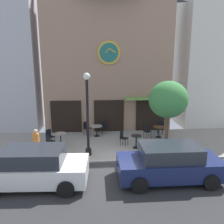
% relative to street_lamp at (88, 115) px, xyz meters
% --- Properties ---
extents(ground_plane, '(27.81, 10.94, 0.13)m').
position_rel_street_lamp_xyz_m(ground_plane, '(1.45, -1.22, -2.26)').
color(ground_plane, gray).
extents(clock_building, '(9.15, 3.48, 10.88)m').
position_rel_street_lamp_xyz_m(clock_building, '(1.42, 5.35, 3.35)').
color(clock_building, '#9E7A66').
rests_on(clock_building, ground_plane).
extents(neighbor_building_left, '(5.42, 4.19, 12.39)m').
position_rel_street_lamp_xyz_m(neighbor_building_left, '(-6.38, 6.34, 3.96)').
color(neighbor_building_left, '#B2B2BC').
rests_on(neighbor_building_left, ground_plane).
extents(neighbor_building_right, '(6.21, 3.16, 12.63)m').
position_rel_street_lamp_xyz_m(neighbor_building_right, '(10.25, 5.82, 4.08)').
color(neighbor_building_right, silver).
rests_on(neighbor_building_right, ground_plane).
extents(street_lamp, '(0.36, 0.36, 4.40)m').
position_rel_street_lamp_xyz_m(street_lamp, '(0.00, 0.00, 0.00)').
color(street_lamp, black).
rests_on(street_lamp, ground_plane).
extents(street_tree, '(2.03, 1.83, 3.99)m').
position_rel_street_lamp_xyz_m(street_tree, '(4.18, -0.27, 0.77)').
color(street_tree, brown).
rests_on(street_tree, ground_plane).
extents(cafe_table_near_door, '(0.66, 0.66, 0.77)m').
position_rel_street_lamp_xyz_m(cafe_table_near_door, '(-1.69, 1.57, -1.71)').
color(cafe_table_near_door, black).
rests_on(cafe_table_near_door, ground_plane).
extents(cafe_table_center_left, '(0.79, 0.79, 0.72)m').
position_rel_street_lamp_xyz_m(cafe_table_center_left, '(0.49, 3.14, -1.69)').
color(cafe_table_center_left, black).
rests_on(cafe_table_center_left, ground_plane).
extents(cafe_table_center_right, '(0.62, 0.62, 0.76)m').
position_rel_street_lamp_xyz_m(cafe_table_center_right, '(2.76, 0.78, -1.73)').
color(cafe_table_center_right, black).
rests_on(cafe_table_center_right, ground_plane).
extents(cafe_table_center, '(0.76, 0.76, 0.74)m').
position_rel_street_lamp_xyz_m(cafe_table_center, '(4.64, 2.54, -1.69)').
color(cafe_table_center, black).
rests_on(cafe_table_center, ground_plane).
extents(cafe_chair_outer, '(0.55, 0.55, 0.90)m').
position_rel_street_lamp_xyz_m(cafe_chair_outer, '(2.05, 1.30, -1.71)').
color(cafe_chair_outer, black).
rests_on(cafe_chair_outer, ground_plane).
extents(cafe_chair_by_entrance, '(0.54, 0.54, 0.90)m').
position_rel_street_lamp_xyz_m(cafe_chair_by_entrance, '(-0.22, 3.58, -1.71)').
color(cafe_chair_by_entrance, black).
rests_on(cafe_chair_by_entrance, ground_plane).
extents(cafe_chair_left_end, '(0.49, 0.49, 0.90)m').
position_rel_street_lamp_xyz_m(cafe_chair_left_end, '(3.77, 2.49, -1.71)').
color(cafe_chair_left_end, black).
rests_on(cafe_chair_left_end, ground_plane).
extents(cafe_chair_near_tree, '(0.52, 0.52, 0.90)m').
position_rel_street_lamp_xyz_m(cafe_chair_near_tree, '(4.96, 3.31, -1.71)').
color(cafe_chair_near_tree, black).
rests_on(cafe_chair_near_tree, ground_plane).
extents(cafe_chair_right_end, '(0.57, 0.57, 0.90)m').
position_rel_street_lamp_xyz_m(cafe_chair_right_end, '(0.95, 3.79, -1.71)').
color(cafe_chair_right_end, black).
rests_on(cafe_chair_right_end, ground_plane).
extents(cafe_chair_mid_row, '(0.56, 0.56, 0.90)m').
position_rel_street_lamp_xyz_m(cafe_chair_mid_row, '(-2.25, 0.98, -1.71)').
color(cafe_chair_mid_row, black).
rests_on(cafe_chair_mid_row, ground_plane).
extents(cafe_chair_near_lamp, '(0.56, 0.56, 0.90)m').
position_rel_street_lamp_xyz_m(cafe_chair_near_lamp, '(-2.42, 1.94, -1.71)').
color(cafe_chair_near_lamp, black).
rests_on(cafe_chair_near_lamp, ground_plane).
extents(pedestrian_orange, '(0.45, 0.45, 1.67)m').
position_rel_street_lamp_xyz_m(pedestrian_orange, '(-2.58, -0.50, -1.37)').
color(pedestrian_orange, '#2D2D38').
rests_on(pedestrian_orange, ground_plane).
extents(parked_car_white, '(4.39, 2.21, 1.55)m').
position_rel_street_lamp_xyz_m(parked_car_white, '(-2.12, -2.82, -1.47)').
color(parked_car_white, white).
rests_on(parked_car_white, ground_plane).
extents(parked_car_navy, '(4.32, 2.05, 1.55)m').
position_rel_street_lamp_xyz_m(parked_car_navy, '(3.45, -2.89, -1.47)').
color(parked_car_navy, navy).
rests_on(parked_car_navy, ground_plane).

